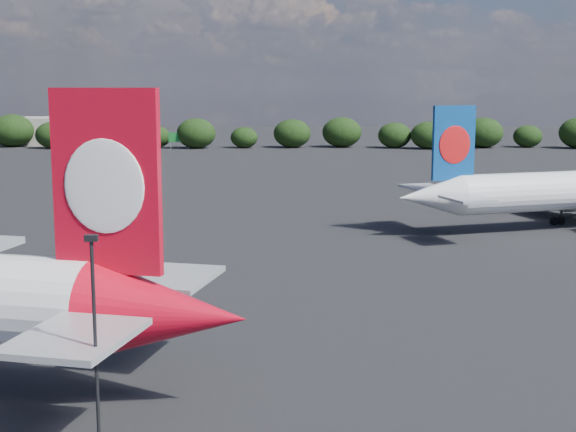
{
  "coord_description": "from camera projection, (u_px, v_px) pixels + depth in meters",
  "views": [
    {
      "loc": [
        17.4,
        -44.34,
        17.16
      ],
      "look_at": [
        16.0,
        12.0,
        8.0
      ],
      "focal_mm": 50.0,
      "sensor_mm": 36.0,
      "label": 1
    }
  ],
  "objects": [
    {
      "name": "horizon_treeline",
      "position": [
        255.0,
        134.0,
        224.21
      ],
      "size": [
        205.37,
        16.21,
        9.29
      ],
      "color": "black",
      "rests_on": "ground"
    },
    {
      "name": "billboard_yellow",
      "position": [
        289.0,
        134.0,
        225.61
      ],
      "size": [
        5.0,
        0.3,
        5.5
      ],
      "color": "yellow",
      "rests_on": "ground"
    },
    {
      "name": "terminal_building",
      "position": [
        30.0,
        131.0,
        237.35
      ],
      "size": [
        42.0,
        16.0,
        8.0
      ],
      "color": "gray",
      "rests_on": "ground"
    },
    {
      "name": "apron_lamp_post",
      "position": [
        95.0,
        343.0,
        34.82
      ],
      "size": [
        0.55,
        0.3,
        10.91
      ],
      "color": "black",
      "rests_on": "ground"
    },
    {
      "name": "highway_sign",
      "position": [
        180.0,
        138.0,
        220.54
      ],
      "size": [
        6.0,
        0.3,
        4.5
      ],
      "color": "#156C27",
      "rests_on": "ground"
    },
    {
      "name": "ground",
      "position": [
        176.0,
        217.0,
        106.14
      ],
      "size": [
        500.0,
        500.0,
        0.0
      ],
      "primitive_type": "plane",
      "color": "black",
      "rests_on": "ground"
    }
  ]
}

